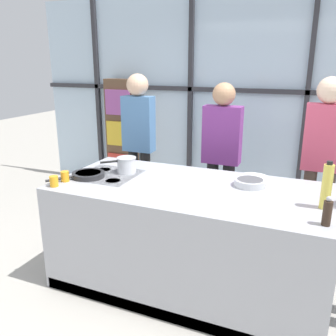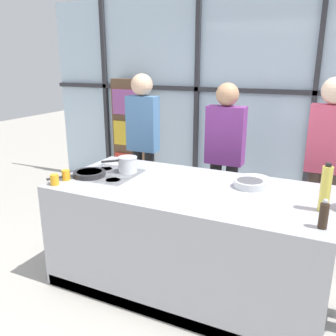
{
  "view_description": "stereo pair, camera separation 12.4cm",
  "coord_description": "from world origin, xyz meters",
  "views": [
    {
      "loc": [
        0.91,
        -2.62,
        1.91
      ],
      "look_at": [
        -0.24,
        0.1,
        1.02
      ],
      "focal_mm": 38.0,
      "sensor_mm": 36.0,
      "label": 1
    },
    {
      "loc": [
        1.02,
        -2.57,
        1.91
      ],
      "look_at": [
        -0.24,
        0.1,
        1.02
      ],
      "focal_mm": 38.0,
      "sensor_mm": 36.0,
      "label": 2
    }
  ],
  "objects": [
    {
      "name": "ground_plane",
      "position": [
        0.0,
        0.0,
        0.0
      ],
      "size": [
        18.0,
        18.0,
        0.0
      ],
      "primitive_type": "plane",
      "color": "#ADA89E"
    },
    {
      "name": "back_window_wall",
      "position": [
        0.0,
        2.22,
        1.4
      ],
      "size": [
        6.4,
        0.1,
        2.8
      ],
      "color": "silver",
      "rests_on": "ground_plane"
    },
    {
      "name": "bookshelf",
      "position": [
        -1.82,
        2.04,
        0.83
      ],
      "size": [
        0.48,
        0.19,
        1.66
      ],
      "color": "brown",
      "rests_on": "ground_plane"
    },
    {
      "name": "demo_island",
      "position": [
        -0.0,
        -0.0,
        0.46
      ],
      "size": [
        2.25,
        1.08,
        0.92
      ],
      "color": "#A8AAB2",
      "rests_on": "ground_plane"
    },
    {
      "name": "spectator_far_left",
      "position": [
        -1.0,
        1.03,
        1.06
      ],
      "size": [
        0.37,
        0.25,
        1.78
      ],
      "rotation": [
        0.0,
        0.0,
        3.14
      ],
      "color": "black",
      "rests_on": "ground_plane"
    },
    {
      "name": "spectator_center_left",
      "position": [
        0.0,
        1.03,
        0.99
      ],
      "size": [
        0.4,
        0.24,
        1.7
      ],
      "rotation": [
        0.0,
        0.0,
        3.14
      ],
      "color": "black",
      "rests_on": "ground_plane"
    },
    {
      "name": "spectator_center_right",
      "position": [
        1.0,
        1.03,
        1.05
      ],
      "size": [
        0.38,
        0.25,
        1.78
      ],
      "rotation": [
        0.0,
        0.0,
        3.14
      ],
      "color": "#47382D",
      "rests_on": "ground_plane"
    },
    {
      "name": "frying_pan",
      "position": [
        -0.91,
        -0.13,
        0.94
      ],
      "size": [
        0.36,
        0.46,
        0.04
      ],
      "color": "#232326",
      "rests_on": "demo_island"
    },
    {
      "name": "saucepan",
      "position": [
        -0.66,
        0.12,
        1.0
      ],
      "size": [
        0.27,
        0.26,
        0.15
      ],
      "color": "silver",
      "rests_on": "demo_island"
    },
    {
      "name": "white_plate",
      "position": [
        0.45,
        0.41,
        0.93
      ],
      "size": [
        0.27,
        0.27,
        0.01
      ],
      "primitive_type": "cylinder",
      "color": "white",
      "rests_on": "demo_island"
    },
    {
      "name": "mixing_bowl",
      "position": [
        0.46,
        0.19,
        0.95
      ],
      "size": [
        0.26,
        0.26,
        0.06
      ],
      "color": "silver",
      "rests_on": "demo_island"
    },
    {
      "name": "oil_bottle",
      "position": [
        1.02,
        -0.07,
        1.08
      ],
      "size": [
        0.07,
        0.07,
        0.34
      ],
      "color": "#E0CC4C",
      "rests_on": "demo_island"
    },
    {
      "name": "pepper_grinder",
      "position": [
        1.03,
        -0.36,
        1.01
      ],
      "size": [
        0.06,
        0.06,
        0.19
      ],
      "color": "#332319",
      "rests_on": "demo_island"
    },
    {
      "name": "juice_glass_near",
      "position": [
        -1.02,
        -0.44,
        0.97
      ],
      "size": [
        0.07,
        0.07,
        0.09
      ],
      "primitive_type": "cylinder",
      "color": "orange",
      "rests_on": "demo_island"
    },
    {
      "name": "juice_glass_far",
      "position": [
        -1.02,
        -0.3,
        0.97
      ],
      "size": [
        0.07,
        0.07,
        0.09
      ],
      "primitive_type": "cylinder",
      "color": "orange",
      "rests_on": "demo_island"
    }
  ]
}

